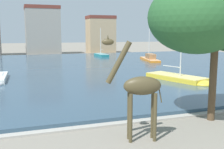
{
  "coord_description": "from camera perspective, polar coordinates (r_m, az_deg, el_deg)",
  "views": [
    {
      "loc": [
        -7.16,
        -4.56,
        5.09
      ],
      "look_at": [
        -0.84,
        13.56,
        2.2
      ],
      "focal_mm": 43.8,
      "sensor_mm": 36.0,
      "label": 1
    }
  ],
  "objects": [
    {
      "name": "shade_tree",
      "position": [
        16.45,
        19.79,
        10.8
      ],
      "size": [
        7.23,
        5.35,
        7.97
      ],
      "color": "brown",
      "rests_on": "ground"
    },
    {
      "name": "townhouse_tall_gabled",
      "position": [
        69.05,
        -14.27,
        8.91
      ],
      "size": [
        8.16,
        5.93,
        11.64
      ],
      "color": "gray",
      "rests_on": "ground"
    },
    {
      "name": "townhouse_narrow_midrow",
      "position": [
        71.61,
        -2.38,
        8.33
      ],
      "size": [
        6.95,
        5.16,
        9.59
      ],
      "color": "tan",
      "rests_on": "ground"
    },
    {
      "name": "sailboat_orange",
      "position": [
        49.34,
        7.7,
        3.18
      ],
      "size": [
        3.76,
        9.6,
        7.96
      ],
      "color": "orange",
      "rests_on": "ground"
    },
    {
      "name": "giraffe_statue",
      "position": [
        12.86,
        5.7,
        -2.78
      ],
      "size": [
        2.86,
        1.05,
        5.03
      ],
      "color": "#4C4228",
      "rests_on": "ground"
    },
    {
      "name": "quay_edge_coping",
      "position": [
        16.4,
        7.78,
        -9.38
      ],
      "size": [
        87.19,
        0.5,
        0.12
      ],
      "primitive_type": "cube",
      "color": "#ADA89E",
      "rests_on": "ground"
    },
    {
      "name": "sailboat_teal",
      "position": [
        58.24,
        -2.41,
        3.98
      ],
      "size": [
        1.73,
        6.17,
        6.24
      ],
      "color": "teal",
      "rests_on": "ground"
    },
    {
      "name": "harbor_water",
      "position": [
        40.29,
        -8.85,
        1.44
      ],
      "size": [
        87.19,
        50.43,
        0.33
      ],
      "primitive_type": "cube",
      "color": "#334C60",
      "rests_on": "ground"
    },
    {
      "name": "sailboat_yellow",
      "position": [
        28.59,
        14.29,
        -1.06
      ],
      "size": [
        4.32,
        7.91,
        8.8
      ],
      "color": "gold",
      "rests_on": "ground"
    }
  ]
}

